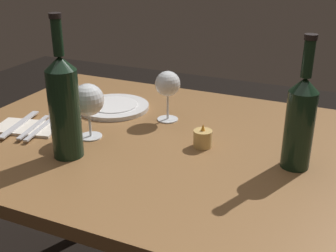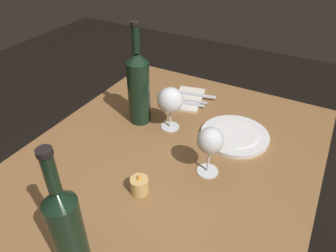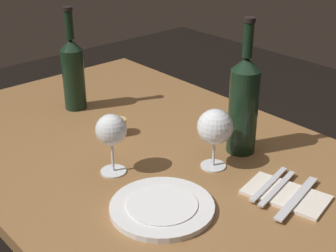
{
  "view_description": "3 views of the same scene",
  "coord_description": "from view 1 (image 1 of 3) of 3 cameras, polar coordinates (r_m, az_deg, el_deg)",
  "views": [
    {
      "loc": [
        -0.43,
        1.01,
        1.26
      ],
      "look_at": [
        -0.0,
        0.06,
        0.81
      ],
      "focal_mm": 45.8,
      "sensor_mm": 36.0,
      "label": 1
    },
    {
      "loc": [
        -0.59,
        -0.37,
        1.41
      ],
      "look_at": [
        0.09,
        -0.0,
        0.87
      ],
      "focal_mm": 33.91,
      "sensor_mm": 36.0,
      "label": 2
    },
    {
      "loc": [
        0.98,
        -0.74,
        1.39
      ],
      "look_at": [
        0.06,
        0.08,
        0.79
      ],
      "focal_mm": 52.12,
      "sensor_mm": 36.0,
      "label": 3
    }
  ],
  "objects": [
    {
      "name": "dining_table",
      "position": [
        1.26,
        1.05,
        -5.77
      ],
      "size": [
        1.3,
        0.9,
        0.74
      ],
      "color": "olive",
      "rests_on": "ground"
    },
    {
      "name": "wine_glass_left",
      "position": [
        1.32,
        -0.04,
        5.47
      ],
      "size": [
        0.08,
        0.08,
        0.16
      ],
      "color": "white",
      "rests_on": "dining_table"
    },
    {
      "name": "wine_glass_right",
      "position": [
        1.22,
        -10.59,
        3.32
      ],
      "size": [
        0.09,
        0.09,
        0.16
      ],
      "color": "white",
      "rests_on": "dining_table"
    },
    {
      "name": "wine_bottle",
      "position": [
        1.08,
        17.17,
        0.76
      ],
      "size": [
        0.07,
        0.07,
        0.33
      ],
      "color": "black",
      "rests_on": "dining_table"
    },
    {
      "name": "wine_bottle_second",
      "position": [
        1.11,
        -13.66,
        2.73
      ],
      "size": [
        0.08,
        0.08,
        0.37
      ],
      "color": "black",
      "rests_on": "dining_table"
    },
    {
      "name": "votive_candle",
      "position": [
        1.18,
        4.64,
        -1.72
      ],
      "size": [
        0.05,
        0.05,
        0.07
      ],
      "color": "#DBB266",
      "rests_on": "dining_table"
    },
    {
      "name": "dinner_plate",
      "position": [
        1.46,
        -7.22,
        2.57
      ],
      "size": [
        0.24,
        0.24,
        0.02
      ],
      "color": "white",
      "rests_on": "dining_table"
    },
    {
      "name": "folded_napkin",
      "position": [
        1.36,
        -18.2,
        -0.2
      ],
      "size": [
        0.21,
        0.15,
        0.01
      ],
      "color": "silver",
      "rests_on": "dining_table"
    },
    {
      "name": "fork_inner",
      "position": [
        1.34,
        -17.43,
        -0.12
      ],
      "size": [
        0.05,
        0.18,
        0.0
      ],
      "color": "silver",
      "rests_on": "folded_napkin"
    },
    {
      "name": "fork_outer",
      "position": [
        1.33,
        -16.62,
        -0.29
      ],
      "size": [
        0.05,
        0.18,
        0.0
      ],
      "color": "silver",
      "rests_on": "folded_napkin"
    },
    {
      "name": "table_knife",
      "position": [
        1.38,
        -19.16,
        0.25
      ],
      "size": [
        0.06,
        0.21,
        0.0
      ],
      "color": "silver",
      "rests_on": "folded_napkin"
    }
  ]
}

